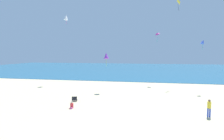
{
  "coord_description": "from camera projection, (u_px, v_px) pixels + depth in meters",
  "views": [
    {
      "loc": [
        3.44,
        -10.75,
        5.42
      ],
      "look_at": [
        0.0,
        6.76,
        3.84
      ],
      "focal_mm": 31.55,
      "sensor_mm": 36.0,
      "label": 1
    }
  ],
  "objects": [
    {
      "name": "ocean_water",
      "position": [
        140.0,
        69.0,
        65.5
      ],
      "size": [
        120.0,
        60.0,
        0.05
      ],
      "primitive_type": "cube",
      "color": "#236084",
      "rests_on": "ground_plane"
    },
    {
      "name": "kite_yellow",
      "position": [
        179.0,
        2.0,
        33.06
      ],
      "size": [
        0.66,
        1.01,
        2.11
      ],
      "rotation": [
        0.0,
        0.0,
        4.48
      ],
      "color": "yellow"
    },
    {
      "name": "kite_magenta",
      "position": [
        157.0,
        34.0,
        34.33
      ],
      "size": [
        1.04,
        1.07,
        1.79
      ],
      "rotation": [
        0.0,
        0.0,
        5.36
      ],
      "color": "#DB3DA8"
    },
    {
      "name": "kite_blue",
      "position": [
        203.0,
        42.0,
        27.39
      ],
      "size": [
        0.82,
        0.76,
        1.52
      ],
      "rotation": [
        0.0,
        0.0,
        5.24
      ],
      "color": "blue"
    },
    {
      "name": "kite_purple",
      "position": [
        106.0,
        56.0,
        27.48
      ],
      "size": [
        1.01,
        1.08,
        2.0
      ],
      "rotation": [
        0.0,
        0.0,
        3.61
      ],
      "color": "purple"
    },
    {
      "name": "person_2",
      "position": [
        72.0,
        106.0,
        19.18
      ],
      "size": [
        0.36,
        0.56,
        0.67
      ],
      "rotation": [
        0.0,
        0.0,
        4.85
      ],
      "color": "red",
      "rests_on": "ground_plane"
    },
    {
      "name": "ground_plane",
      "position": [
        118.0,
        102.0,
        21.42
      ],
      "size": [
        120.0,
        120.0,
        0.0
      ],
      "primitive_type": "plane",
      "color": "beige"
    },
    {
      "name": "beach_chair_near_camera",
      "position": [
        75.0,
        99.0,
        21.9
      ],
      "size": [
        0.72,
        0.75,
        0.56
      ],
      "rotation": [
        0.0,
        0.0,
        1.86
      ],
      "color": "black",
      "rests_on": "ground_plane"
    },
    {
      "name": "kite_white",
      "position": [
        66.0,
        17.0,
        35.78
      ],
      "size": [
        0.83,
        0.98,
        1.78
      ],
      "rotation": [
        0.0,
        0.0,
        3.08
      ],
      "color": "white"
    },
    {
      "name": "person_3",
      "position": [
        209.0,
        107.0,
        16.51
      ],
      "size": [
        0.33,
        0.33,
        1.51
      ],
      "rotation": [
        0.0,
        0.0,
        1.67
      ],
      "color": "blue",
      "rests_on": "ground_plane"
    }
  ]
}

